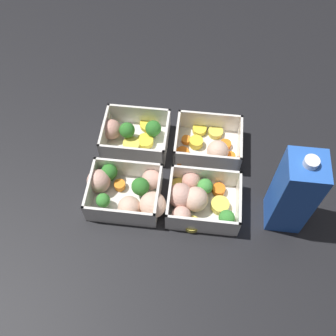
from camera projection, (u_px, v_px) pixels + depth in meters
ground_plane at (168, 173)px, 0.82m from camera, size 4.00×4.00×0.00m
container_near_left at (209, 146)px, 0.84m from camera, size 0.14×0.12×0.06m
container_near_right at (133, 134)px, 0.85m from camera, size 0.15×0.13×0.06m
container_far_left at (196, 200)px, 0.77m from camera, size 0.15×0.14×0.06m
container_far_right at (129, 193)px, 0.77m from camera, size 0.18×0.12×0.06m
juice_carton at (294, 193)px, 0.69m from camera, size 0.07×0.07×0.20m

